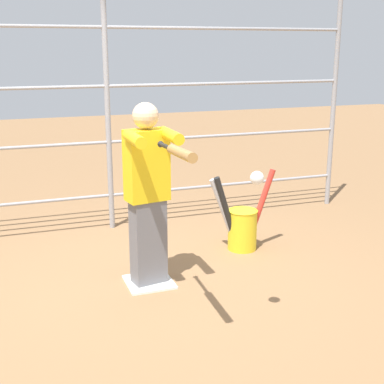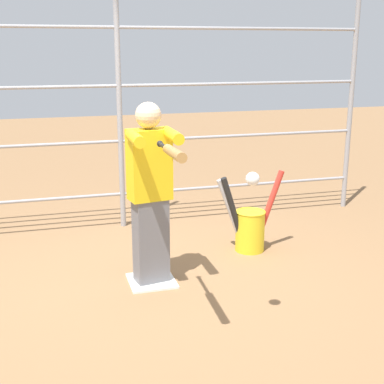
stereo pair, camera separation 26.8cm
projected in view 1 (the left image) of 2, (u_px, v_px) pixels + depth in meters
name	position (u px, v px, depth m)	size (l,w,h in m)	color
ground_plane	(149.00, 283.00, 4.69)	(24.00, 24.00, 0.00)	olive
home_plate	(149.00, 282.00, 4.69)	(0.40, 0.40, 0.02)	white
fence_backstop	(108.00, 115.00, 5.81)	(5.81, 0.06, 2.59)	#939399
batter	(148.00, 190.00, 4.45)	(0.40, 0.58, 1.58)	slate
baseball_bat_swinging	(179.00, 152.00, 3.46)	(0.12, 0.90, 0.12)	black
softball_in_flight	(257.00, 178.00, 3.64)	(0.10, 0.10, 0.10)	white
bat_bucket	(242.00, 226.00, 5.42)	(0.70, 0.30, 0.82)	yellow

